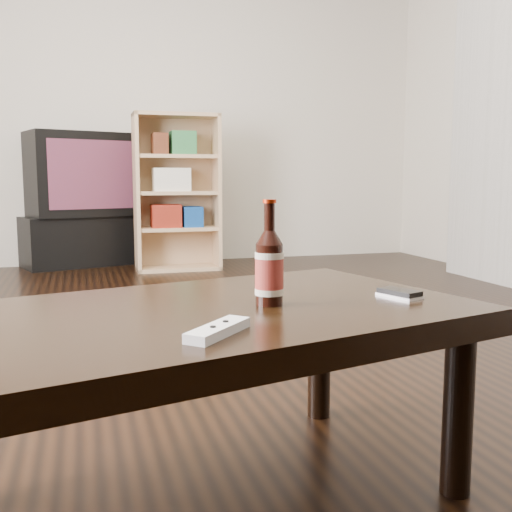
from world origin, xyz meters
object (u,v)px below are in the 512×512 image
object	(u,v)px
tv	(84,175)
remote	(218,330)
coffee_table	(204,335)
tv_stand	(86,240)
bookshelf	(175,190)
beer_bottle	(269,268)
phone	(399,293)

from	to	relation	value
tv	remote	bearing A→B (deg)	-105.80
coffee_table	tv_stand	bearing A→B (deg)	93.02
bookshelf	coffee_table	distance (m)	3.45
beer_bottle	remote	bearing A→B (deg)	-126.75
beer_bottle	tv_stand	bearing A→B (deg)	95.12
tv_stand	phone	world-z (taller)	phone
remote	phone	bearing A→B (deg)	67.49
tv	bookshelf	distance (m)	0.85
bookshelf	remote	size ratio (longest dim) A/B	8.15
tv_stand	coffee_table	size ratio (longest dim) A/B	0.80
remote	coffee_table	bearing A→B (deg)	128.28
tv_stand	bookshelf	bearing A→B (deg)	-55.07
bookshelf	beer_bottle	distance (m)	3.43
tv	beer_bottle	world-z (taller)	tv
tv_stand	phone	distance (m)	3.98
tv_stand	beer_bottle	bearing A→B (deg)	-103.27
coffee_table	bookshelf	bearing A→B (deg)	82.18
tv_stand	beer_bottle	distance (m)	3.94
bookshelf	coffee_table	xyz separation A→B (m)	(-0.47, -3.41, -0.25)
beer_bottle	phone	world-z (taller)	beer_bottle
phone	beer_bottle	bearing A→B (deg)	159.20
remote	tv	bearing A→B (deg)	135.77
tv_stand	remote	bearing A→B (deg)	-105.80
remote	tv_stand	bearing A→B (deg)	135.78
coffee_table	beer_bottle	size ratio (longest dim) A/B	5.56
bookshelf	beer_bottle	bearing A→B (deg)	-95.23
beer_bottle	phone	bearing A→B (deg)	-0.40
tv_stand	beer_bottle	world-z (taller)	beer_bottle
tv_stand	remote	world-z (taller)	remote
tv	phone	bearing A→B (deg)	-98.73
bookshelf	phone	size ratio (longest dim) A/B	10.61
tv	remote	world-z (taller)	tv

